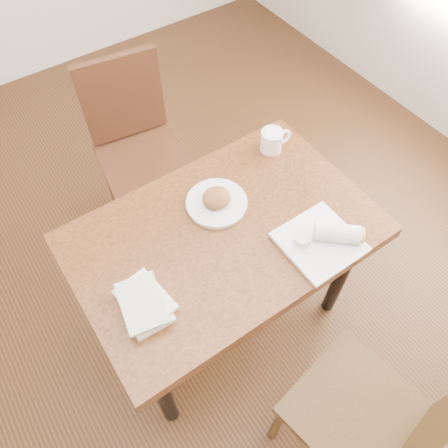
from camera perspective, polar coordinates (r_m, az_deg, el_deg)
ground at (r=2.31m, az=0.00°, el=-11.61°), size 4.00×5.00×0.01m
table at (r=1.72m, az=0.00°, el=-2.72°), size 1.14×0.74×0.75m
chair_near at (r=1.67m, az=20.01°, el=-23.44°), size 0.48×0.48×0.95m
chair_far at (r=2.30m, az=-11.47°, el=10.83°), size 0.48×0.48×0.95m
plate_scone at (r=1.70m, az=-0.97°, el=3.00°), size 0.24×0.24×0.08m
coffee_mug at (r=1.90m, az=6.36°, el=10.85°), size 0.14×0.10×0.10m
plate_burrito at (r=1.63m, az=13.07°, el=-1.95°), size 0.28×0.27×0.09m
book_stack at (r=1.49m, az=-10.42°, el=-10.12°), size 0.18×0.23×0.05m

